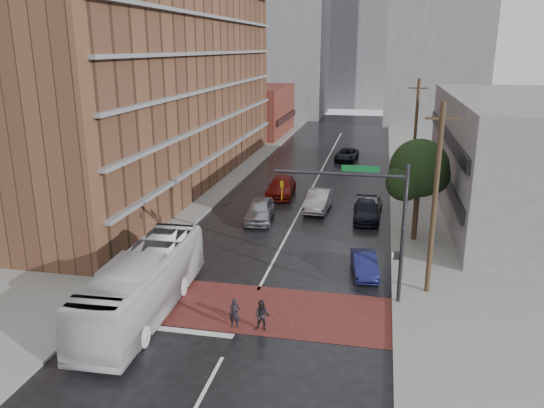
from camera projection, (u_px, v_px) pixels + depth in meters
The scene contains 24 objects.
ground at pixel (246, 313), 25.95m from camera, with size 160.00×160.00×0.00m, color black.
crosswalk at pixel (249, 308), 26.41m from camera, with size 14.00×5.00×0.02m, color maroon.
sidewalk_west at pixel (196, 180), 51.64m from camera, with size 9.00×90.00×0.15m, color gray.
sidewalk_east at pixel (441, 192), 47.14m from camera, with size 9.00×90.00×0.15m, color gray.
apartment_block at pixel (159, 29), 47.22m from camera, with size 10.00×44.00×28.00m, color brown.
storefront_west at pixel (258, 111), 77.98m from camera, with size 8.00×16.00×7.00m, color maroon.
building_east at pixel (521, 157), 40.21m from camera, with size 11.00×26.00×9.00m, color gray.
distant_tower_west at pixel (277, 27), 97.34m from camera, with size 18.00×16.00×32.00m, color gray.
distant_tower_east at pixel (439, 12), 85.67m from camera, with size 16.00×14.00×36.00m, color gray.
distant_tower_center at pixel (358, 49), 111.69m from camera, with size 12.00×10.00×24.00m, color gray.
street_tree at pixel (419, 172), 34.23m from camera, with size 4.20×4.10×6.90m.
signal_mast at pixel (374, 213), 25.80m from camera, with size 6.50×0.30×7.20m.
utility_pole_near at pixel (435, 200), 26.52m from camera, with size 1.60×0.26×10.00m.
utility_pole_far at pixel (415, 137), 45.29m from camera, with size 1.60×0.26×10.00m.
transit_bus at pixel (144, 284), 25.51m from camera, with size 2.60×11.13×3.10m, color silver.
pedestrian_a at pixel (235, 314), 24.36m from camera, with size 0.52×0.34×1.43m, color black.
pedestrian_b at pixel (262, 316), 24.10m from camera, with size 0.72×0.56×1.49m, color black.
car_travel_a at pixel (260, 210), 39.45m from camera, with size 1.94×4.82×1.64m, color #9EA0A6.
car_travel_b at pixel (319, 200), 42.09m from camera, with size 1.69×4.85×1.60m, color #B3B4BB.
car_travel_c at pixel (281, 187), 46.23m from camera, with size 2.21×5.44×1.58m, color maroon.
suv_travel at pixel (347, 155), 60.66m from camera, with size 2.23×4.83×1.34m, color black.
car_parked_near at pixel (364, 264), 30.15m from camera, with size 1.31×3.75×1.23m, color #16184E.
car_parked_mid at pixel (366, 211), 39.75m from camera, with size 1.92×4.73×1.37m, color black.
car_parked_far at pixel (371, 204), 41.55m from camera, with size 1.58×3.92×1.34m, color #98999F.
Camera 1 is at (6.00, -22.61, 12.49)m, focal length 35.00 mm.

